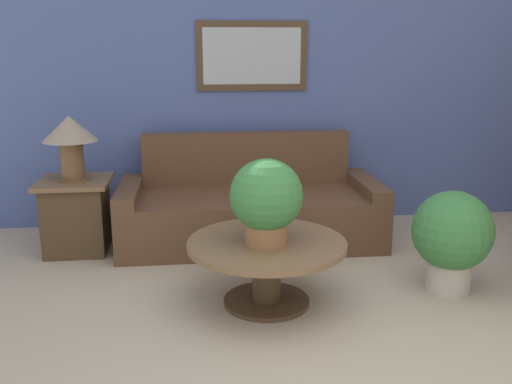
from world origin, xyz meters
name	(u,v)px	position (x,y,z in m)	size (l,w,h in m)	color
wall_back	(271,87)	(0.00, 3.08, 1.31)	(7.61, 0.09, 2.60)	#5166A8
couch_main	(250,209)	(-0.27, 2.47, 0.29)	(2.25, 0.94, 0.92)	brown
coffee_table	(267,258)	(-0.28, 1.18, 0.32)	(1.05, 1.05, 0.44)	#4C3823
side_table	(77,215)	(-1.74, 2.37, 0.31)	(0.58, 0.58, 0.61)	#4C3823
table_lamp	(70,136)	(-1.74, 2.37, 0.98)	(0.44, 0.44, 0.53)	brown
potted_plant_on_table	(266,199)	(-0.29, 1.14, 0.74)	(0.47, 0.47, 0.56)	#9E6B42
potted_plant_floor	(452,236)	(1.02, 1.24, 0.41)	(0.56, 0.56, 0.73)	beige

